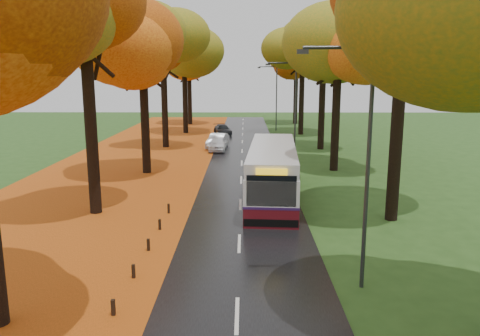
{
  "coord_description": "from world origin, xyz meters",
  "views": [
    {
      "loc": [
        0.21,
        -6.8,
        7.13
      ],
      "look_at": [
        0.0,
        15.48,
        2.6
      ],
      "focal_mm": 35.0,
      "sensor_mm": 36.0,
      "label": 1
    }
  ],
  "objects_px": {
    "streetlamp_mid": "(292,105)",
    "bus": "(272,171)",
    "streetlamp_near": "(361,150)",
    "car_dark": "(223,130)",
    "car_silver": "(218,141)",
    "streetlamp_far": "(275,93)",
    "car_white": "(218,144)"
  },
  "relations": [
    {
      "from": "streetlamp_mid",
      "to": "bus",
      "type": "xyz_separation_m",
      "value": [
        -2.12,
        -10.49,
        -3.1
      ]
    },
    {
      "from": "streetlamp_far",
      "to": "car_silver",
      "type": "relative_size",
      "value": 1.91
    },
    {
      "from": "streetlamp_far",
      "to": "car_dark",
      "type": "height_order",
      "value": "streetlamp_far"
    },
    {
      "from": "bus",
      "to": "car_dark",
      "type": "bearing_deg",
      "value": 102.31
    },
    {
      "from": "car_white",
      "to": "car_silver",
      "type": "xyz_separation_m",
      "value": [
        -0.09,
        1.66,
        0.05
      ]
    },
    {
      "from": "bus",
      "to": "car_silver",
      "type": "xyz_separation_m",
      "value": [
        -4.18,
        18.31,
        -0.89
      ]
    },
    {
      "from": "streetlamp_near",
      "to": "streetlamp_far",
      "type": "relative_size",
      "value": 1.0
    },
    {
      "from": "streetlamp_near",
      "to": "car_silver",
      "type": "bearing_deg",
      "value": 101.92
    },
    {
      "from": "car_white",
      "to": "car_silver",
      "type": "relative_size",
      "value": 0.9
    },
    {
      "from": "streetlamp_far",
      "to": "car_silver",
      "type": "height_order",
      "value": "streetlamp_far"
    },
    {
      "from": "streetlamp_near",
      "to": "streetlamp_mid",
      "type": "distance_m",
      "value": 22.0
    },
    {
      "from": "car_silver",
      "to": "car_dark",
      "type": "xyz_separation_m",
      "value": [
        0.0,
        9.99,
        -0.12
      ]
    },
    {
      "from": "car_dark",
      "to": "car_silver",
      "type": "bearing_deg",
      "value": -105.38
    },
    {
      "from": "car_silver",
      "to": "streetlamp_far",
      "type": "bearing_deg",
      "value": 76.11
    },
    {
      "from": "car_silver",
      "to": "car_dark",
      "type": "distance_m",
      "value": 9.99
    },
    {
      "from": "car_white",
      "to": "car_dark",
      "type": "distance_m",
      "value": 11.64
    },
    {
      "from": "streetlamp_mid",
      "to": "bus",
      "type": "bearing_deg",
      "value": -101.41
    },
    {
      "from": "car_dark",
      "to": "streetlamp_far",
      "type": "bearing_deg",
      "value": 18.28
    },
    {
      "from": "streetlamp_near",
      "to": "bus",
      "type": "bearing_deg",
      "value": 100.42
    },
    {
      "from": "bus",
      "to": "car_white",
      "type": "bearing_deg",
      "value": 107.71
    },
    {
      "from": "streetlamp_mid",
      "to": "bus",
      "type": "distance_m",
      "value": 11.14
    },
    {
      "from": "bus",
      "to": "car_dark",
      "type": "height_order",
      "value": "bus"
    },
    {
      "from": "streetlamp_far",
      "to": "car_dark",
      "type": "relative_size",
      "value": 2.05
    },
    {
      "from": "car_silver",
      "to": "bus",
      "type": "bearing_deg",
      "value": -67.09
    },
    {
      "from": "car_white",
      "to": "bus",
      "type": "bearing_deg",
      "value": -74.89
    },
    {
      "from": "car_silver",
      "to": "streetlamp_near",
      "type": "bearing_deg",
      "value": -68.03
    },
    {
      "from": "car_dark",
      "to": "streetlamp_mid",
      "type": "bearing_deg",
      "value": -85.91
    },
    {
      "from": "car_white",
      "to": "car_dark",
      "type": "xyz_separation_m",
      "value": [
        -0.09,
        11.64,
        -0.08
      ]
    },
    {
      "from": "car_silver",
      "to": "car_white",
      "type": "bearing_deg",
      "value": -76.86
    },
    {
      "from": "streetlamp_near",
      "to": "car_dark",
      "type": "distance_m",
      "value": 40.51
    },
    {
      "from": "streetlamp_far",
      "to": "car_white",
      "type": "distance_m",
      "value": 17.48
    },
    {
      "from": "streetlamp_near",
      "to": "streetlamp_mid",
      "type": "xyz_separation_m",
      "value": [
        0.0,
        22.0,
        0.0
      ]
    }
  ]
}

